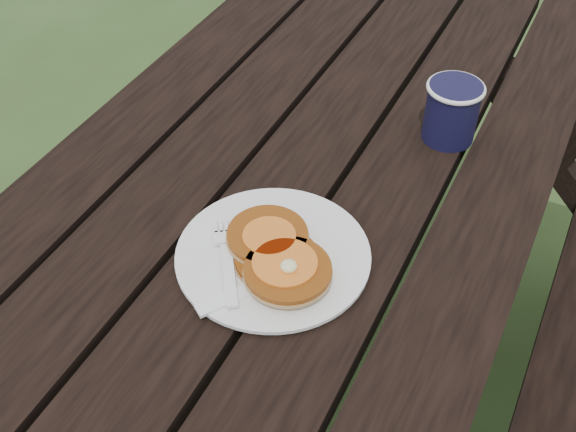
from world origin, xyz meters
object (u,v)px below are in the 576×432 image
at_px(pancake_stack, 278,255).
at_px(coffee_cup, 452,109).
at_px(picnic_table, 265,366).
at_px(plate, 273,256).

relative_size(pancake_stack, coffee_cup, 1.66).
bearing_deg(picnic_table, plate, -49.71).
relative_size(picnic_table, coffee_cup, 17.91).
xyz_separation_m(picnic_table, coffee_cup, (0.19, 0.30, 0.44)).
relative_size(plate, pancake_stack, 1.56).
relative_size(picnic_table, plate, 6.90).
xyz_separation_m(plate, pancake_stack, (0.01, -0.01, 0.02)).
distance_m(pancake_stack, coffee_cup, 0.40).
bearing_deg(pancake_stack, coffee_cup, 72.68).
bearing_deg(plate, picnic_table, 130.29).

